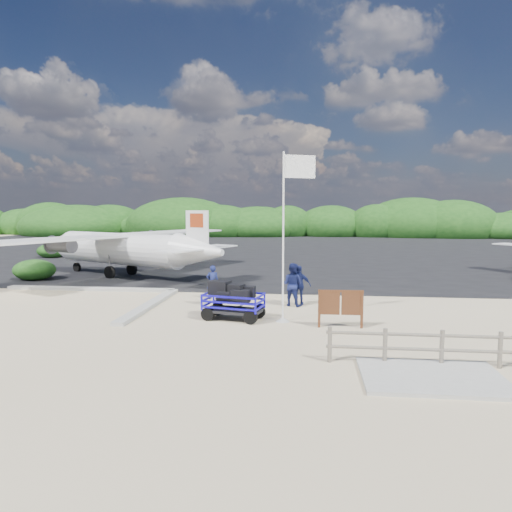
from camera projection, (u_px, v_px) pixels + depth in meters
The scene contains 14 objects.
ground at pixel (247, 317), 18.00m from camera, with size 160.00×160.00×0.00m, color beige.
asphalt_apron at pixel (285, 250), 47.65m from camera, with size 90.00×50.00×0.04m, color #B2B2B2, non-canonical shape.
lagoon at pixel (53, 304), 20.50m from camera, with size 9.00×7.00×0.40m, color #B2B2B2, non-canonical shape.
walkway_pad at pixel (432, 379), 11.45m from camera, with size 3.50×2.50×0.10m, color #B2B2B2, non-canonical shape.
vegetation_band at pixel (293, 236), 72.35m from camera, with size 124.00×8.00×4.40m, color #B2B2B2, non-canonical shape.
fence at pixel (441, 366), 12.38m from camera, with size 6.40×2.00×1.10m, color #B2B2B2, non-canonical shape.
baggage_cart at pixel (234, 319), 17.62m from camera, with size 2.42×1.38×1.21m, color #160DCD, non-canonical shape.
flagpole at pixel (283, 321), 17.30m from camera, with size 1.27×0.53×6.35m, color white, non-canonical shape.
signboard at pixel (340, 328), 16.39m from camera, with size 1.71×0.16×1.41m, color #583019, non-canonical shape.
crew_a at pixel (213, 282), 21.50m from camera, with size 0.59×0.39×1.62m, color navy.
crew_b at pixel (292, 285), 20.01m from camera, with size 0.92×0.72×1.90m, color navy.
crew_c at pixel (299, 285), 20.25m from camera, with size 1.03×0.43×1.76m, color navy.
aircraft_large at pixel (472, 256), 41.50m from camera, with size 17.70×17.70×5.31m, color #B2B2B2, non-canonical shape.
aircraft_small at pixel (200, 245), 53.91m from camera, with size 7.82×7.82×2.82m, color #B2B2B2, non-canonical shape.
Camera 1 is at (2.37, -17.50, 4.25)m, focal length 32.00 mm.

